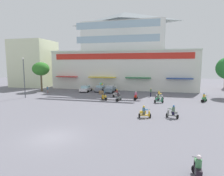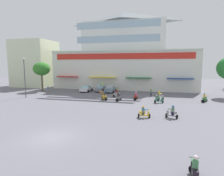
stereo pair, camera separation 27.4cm
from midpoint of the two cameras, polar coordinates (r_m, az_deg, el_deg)
ground_plane at (r=28.93m, az=-3.95°, el=-5.39°), size 128.00×128.00×0.00m
colonial_building at (r=49.97m, az=3.93°, el=9.55°), size 36.23×14.61×19.82m
flank_building_left at (r=59.08m, az=-22.35°, el=6.93°), size 10.42×9.78×13.08m
plaza_tree_0 at (r=46.67m, az=-20.69°, el=5.49°), size 3.99×3.65×6.86m
parked_car_0 at (r=43.64m, az=-7.77°, el=-0.18°), size 2.49×4.08×1.44m
parked_car_1 at (r=43.51m, az=-3.20°, el=-0.09°), size 2.31×4.05×1.51m
parked_car_2 at (r=42.22m, az=-0.28°, el=-0.27°), size 2.42×4.29×1.57m
scooter_rider_0 at (r=33.64m, az=7.58°, el=-2.54°), size 0.65×1.47×1.55m
scooter_rider_1 at (r=11.91m, az=24.73°, el=-21.97°), size 0.65×1.52×1.54m
scooter_rider_2 at (r=34.57m, az=14.62°, el=-2.41°), size 1.48×1.07×1.59m
scooter_rider_3 at (r=22.58m, az=10.12°, el=-7.53°), size 1.51×0.82×1.47m
scooter_rider_4 at (r=31.52m, az=14.41°, el=-3.37°), size 1.53×0.96×1.54m
scooter_rider_5 at (r=33.08m, az=-2.12°, el=-2.62°), size 1.33×1.32×1.57m
scooter_rider_6 at (r=36.12m, az=1.70°, el=-1.79°), size 1.38×1.38×1.57m
scooter_rider_7 at (r=23.22m, az=18.30°, el=-7.24°), size 1.48×1.03×1.59m
scooter_rider_8 at (r=32.32m, az=2.26°, el=-2.95°), size 0.83×1.40×1.46m
scooter_rider_9 at (r=34.93m, az=26.74°, el=-2.88°), size 1.21×1.47×1.57m
pedestrian_0 at (r=37.19m, az=12.13°, el=-1.15°), size 0.36×0.36×1.70m
pedestrian_1 at (r=43.77m, az=-18.88°, el=-0.23°), size 0.41×0.41×1.60m
streetlamp_near at (r=38.85m, az=-25.11°, el=3.70°), size 0.40×0.40×7.59m
balloon_vendor_cart at (r=39.53m, az=-3.00°, el=-0.44°), size 1.06×0.90×2.48m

